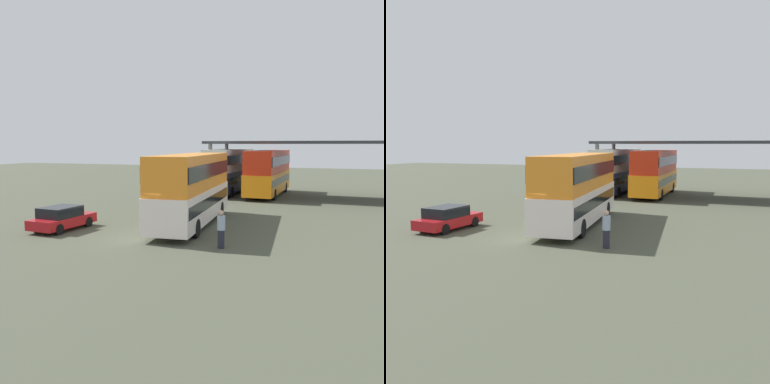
% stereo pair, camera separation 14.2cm
% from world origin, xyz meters
% --- Properties ---
extents(ground_plane, '(140.00, 140.00, 0.00)m').
position_xyz_m(ground_plane, '(0.00, 0.00, 0.00)').
color(ground_plane, '#474B3B').
extents(double_decker_main, '(3.49, 11.08, 4.26)m').
position_xyz_m(double_decker_main, '(0.86, 4.18, 2.33)').
color(double_decker_main, white).
rests_on(double_decker_main, ground_plane).
extents(parked_hatchback, '(2.03, 4.08, 1.35)m').
position_xyz_m(parked_hatchback, '(-5.57, 0.22, 0.67)').
color(parked_hatchback, '#AE151B').
rests_on(parked_hatchback, ground_plane).
extents(double_decker_near_canopy, '(2.63, 10.54, 4.38)m').
position_xyz_m(double_decker_near_canopy, '(-1.38, 20.94, 2.39)').
color(double_decker_near_canopy, navy).
rests_on(double_decker_near_canopy, ground_plane).
extents(double_decker_mid_row, '(2.66, 10.67, 4.27)m').
position_xyz_m(double_decker_mid_row, '(2.52, 20.52, 2.34)').
color(double_decker_mid_row, orange).
rests_on(double_decker_mid_row, ground_plane).
extents(depot_canopy, '(21.24, 6.93, 5.15)m').
position_xyz_m(depot_canopy, '(7.62, 19.66, 4.83)').
color(depot_canopy, '#33353A').
rests_on(depot_canopy, ground_plane).
extents(pedestrian_waiting, '(0.38, 0.38, 1.80)m').
position_xyz_m(pedestrian_waiting, '(4.14, -0.74, 0.90)').
color(pedestrian_waiting, '#262633').
rests_on(pedestrian_waiting, ground_plane).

